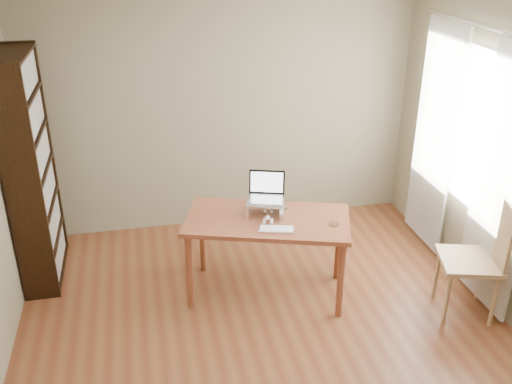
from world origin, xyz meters
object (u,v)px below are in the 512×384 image
Objects in this scene: keyboard at (277,229)px; chair at (480,252)px; desk at (267,228)px; bookshelf at (31,171)px; laptop at (264,192)px; cat at (268,206)px.

chair is (1.63, -0.41, -0.18)m from keyboard.
desk is at bearing 175.12° from chair.
chair is at bearing -20.87° from bookshelf.
laptop is 0.34× the size of chair.
laptop reaches higher than desk.
cat is at bearing -18.67° from laptop.
keyboard reaches higher than desk.
chair is at bearing 1.64° from keyboard.
bookshelf reaches higher than cat.
cat reaches higher than keyboard.
keyboard is 0.30× the size of chair.
keyboard is (1.99, -0.97, -0.29)m from bookshelf.
chair reaches higher than keyboard.
keyboard is at bearing -178.13° from chair.
laptop reaches higher than chair.
chair is at bearing -2.92° from desk.
laptop is (1.97, -0.61, -0.11)m from bookshelf.
bookshelf is at bearing 169.89° from keyboard.
bookshelf is 4.51× the size of cat.
laptop is at bearing 161.77° from cat.
desk is 0.19m from cat.
cat is (0.01, 0.33, 0.05)m from keyboard.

